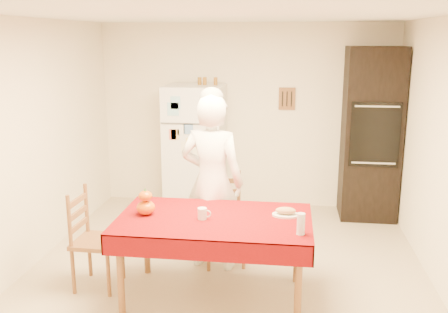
% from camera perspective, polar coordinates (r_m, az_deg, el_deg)
% --- Properties ---
extents(floor, '(4.50, 4.50, 0.00)m').
position_cam_1_polar(floor, '(5.11, 0.13, -13.34)').
color(floor, tan).
rests_on(floor, ground).
extents(room_shell, '(4.02, 4.52, 2.51)m').
position_cam_1_polar(room_shell, '(4.62, 0.16, 4.96)').
color(room_shell, white).
rests_on(room_shell, ground).
extents(refrigerator, '(0.75, 0.74, 1.70)m').
position_cam_1_polar(refrigerator, '(6.68, -3.33, 0.87)').
color(refrigerator, white).
rests_on(refrigerator, floor).
extents(oven_cabinet, '(0.70, 0.62, 2.20)m').
position_cam_1_polar(oven_cabinet, '(6.65, 16.44, 2.47)').
color(oven_cabinet, black).
rests_on(oven_cabinet, floor).
extents(dining_table, '(1.70, 1.00, 0.76)m').
position_cam_1_polar(dining_table, '(4.43, -1.13, -7.85)').
color(dining_table, brown).
rests_on(dining_table, floor).
extents(chair_far, '(0.51, 0.50, 0.95)m').
position_cam_1_polar(chair_far, '(5.22, -0.09, -6.66)').
color(chair_far, brown).
rests_on(chair_far, floor).
extents(chair_left, '(0.41, 0.43, 0.95)m').
position_cam_1_polar(chair_left, '(4.87, -15.03, -8.68)').
color(chair_left, brown).
rests_on(chair_left, floor).
extents(seated_woman, '(0.72, 0.54, 1.78)m').
position_cam_1_polar(seated_woman, '(4.99, -1.38, -2.98)').
color(seated_woman, white).
rests_on(seated_woman, floor).
extents(coffee_mug, '(0.08, 0.08, 0.10)m').
position_cam_1_polar(coffee_mug, '(4.37, -2.50, -6.53)').
color(coffee_mug, silver).
rests_on(coffee_mug, dining_table).
extents(pumpkin_lower, '(0.17, 0.17, 0.13)m').
position_cam_1_polar(pumpkin_lower, '(4.52, -8.93, -5.79)').
color(pumpkin_lower, '#C44604').
rests_on(pumpkin_lower, dining_table).
extents(pumpkin_upper, '(0.12, 0.12, 0.09)m').
position_cam_1_polar(pumpkin_upper, '(4.49, -8.98, -4.48)').
color(pumpkin_upper, '#C35104').
rests_on(pumpkin_upper, pumpkin_lower).
extents(wine_glass, '(0.07, 0.07, 0.18)m').
position_cam_1_polar(wine_glass, '(4.07, 8.78, -7.61)').
color(wine_glass, silver).
rests_on(wine_glass, dining_table).
extents(bread_plate, '(0.24, 0.24, 0.02)m').
position_cam_1_polar(bread_plate, '(4.48, 7.06, -6.65)').
color(bread_plate, silver).
rests_on(bread_plate, dining_table).
extents(bread_loaf, '(0.18, 0.10, 0.06)m').
position_cam_1_polar(bread_loaf, '(4.47, 7.07, -6.16)').
color(bread_loaf, '#A47C51').
rests_on(bread_loaf, bread_plate).
extents(spice_jar_left, '(0.05, 0.05, 0.10)m').
position_cam_1_polar(spice_jar_left, '(6.58, -2.81, 8.62)').
color(spice_jar_left, brown).
rests_on(spice_jar_left, refrigerator).
extents(spice_jar_mid, '(0.05, 0.05, 0.10)m').
position_cam_1_polar(spice_jar_mid, '(6.57, -2.21, 8.61)').
color(spice_jar_mid, '#93601A').
rests_on(spice_jar_mid, refrigerator).
extents(spice_jar_right, '(0.05, 0.05, 0.10)m').
position_cam_1_polar(spice_jar_right, '(6.55, -0.97, 8.60)').
color(spice_jar_right, brown).
rests_on(spice_jar_right, refrigerator).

